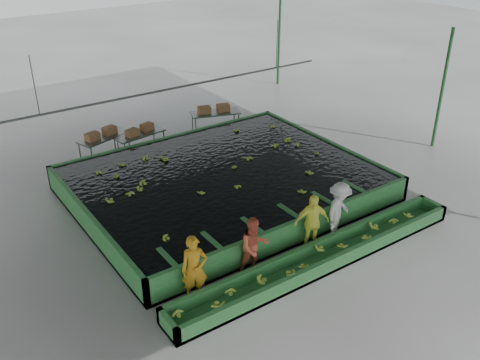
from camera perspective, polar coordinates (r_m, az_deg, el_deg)
ground at (r=18.08m, az=0.90°, el=-3.41°), size 80.00×80.00×0.00m
shed_roof at (r=16.09m, az=1.04°, el=12.04°), size 20.00×22.00×0.04m
shed_posts at (r=16.93m, az=0.97°, el=3.86°), size 20.00×22.00×5.00m
flotation_tank at (r=18.94m, az=-1.72°, el=-0.32°), size 10.00×8.00×0.90m
tank_water at (r=18.75m, az=-1.74°, el=0.76°), size 9.70×7.70×0.00m
sorting_trough at (r=15.64m, az=8.67°, el=-8.18°), size 10.00×1.00×0.50m
cableway_rail at (r=20.75m, az=-7.19°, el=9.67°), size 0.08×0.08×14.00m
rail_hanger_left at (r=18.80m, az=-21.08°, el=9.35°), size 0.04×0.04×2.00m
rail_hanger_right at (r=23.12m, az=3.96°, el=14.24°), size 0.04×0.04×2.00m
worker_a at (r=13.93m, az=-4.88°, el=-9.42°), size 0.81×0.68×1.89m
worker_b at (r=14.79m, az=1.52°, el=-7.11°), size 0.97×0.82×1.78m
worker_c at (r=15.91m, az=7.66°, el=-4.51°), size 1.17×0.79×1.84m
worker_d at (r=16.57m, az=10.51°, el=-3.26°), size 1.40×1.12×1.88m
packing_table_left at (r=22.35m, az=-14.20°, el=3.43°), size 2.28×1.46×0.97m
packing_table_mid at (r=22.35m, az=-10.61°, el=3.81°), size 2.20×1.16×0.96m
packing_table_right at (r=24.17m, az=-2.63°, el=6.16°), size 2.34×1.52×0.99m
box_stack_left at (r=22.11m, az=-14.56°, el=4.49°), size 1.42×0.75×0.30m
box_stack_mid at (r=22.18m, az=-10.62°, el=4.97°), size 1.35×0.73×0.28m
box_stack_right at (r=23.99m, az=-2.81°, el=7.25°), size 1.49×0.77×0.31m
floating_bananas at (r=19.36m, az=-3.04°, el=1.63°), size 8.25×5.62×0.11m
trough_bananas at (r=15.55m, az=8.71°, el=-7.73°), size 8.85×0.59×0.12m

